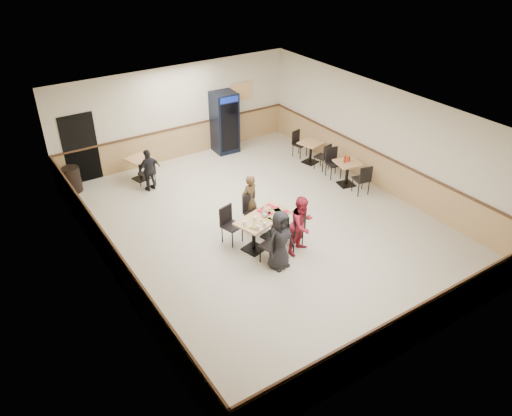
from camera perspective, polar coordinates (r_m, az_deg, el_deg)
ground at (r=12.93m, az=0.97°, el=-1.99°), size 10.00×10.00×0.00m
room_shell at (r=15.38m, az=1.15°, el=6.15°), size 10.00×10.00×10.00m
main_table at (r=11.99m, az=0.87°, el=-2.03°), size 1.57×1.07×0.77m
main_chairs at (r=11.97m, az=0.72°, el=-2.23°), size 1.67×1.95×0.97m
diner_woman_left at (r=11.12m, az=2.76°, el=-3.69°), size 0.76×0.56×1.44m
diner_woman_right at (r=11.66m, az=5.28°, el=-1.92°), size 0.83×0.72×1.46m
diner_man_opposite at (r=12.67m, az=-0.76°, el=0.93°), size 0.55×0.41×1.39m
lone_diner at (r=14.62m, az=-12.10°, el=4.26°), size 0.78×0.45×1.26m
tabletop_clutter at (r=11.86m, az=1.35°, el=-0.80°), size 1.26×0.85×0.12m
side_table_near at (r=14.86m, az=10.40°, el=4.31°), size 0.82×0.82×0.74m
side_table_near_chair_south at (r=14.50m, az=11.95°, el=3.33°), size 0.51×0.51×0.93m
side_table_near_chair_north at (r=15.25m, az=8.90°, el=5.08°), size 0.51×0.51×0.93m
side_table_far at (r=16.09m, az=6.28°, el=6.70°), size 0.79×0.79×0.70m
side_table_far_chair_south at (r=15.71m, az=7.56°, el=5.90°), size 0.50×0.50×0.89m
side_table_far_chair_north at (r=16.50m, az=5.05°, el=7.31°), size 0.50×0.50×0.89m
condiment_caddy at (r=14.73m, az=10.30°, el=5.52°), size 0.23×0.06×0.20m
back_table at (r=15.36m, az=-13.17°, el=4.79°), size 0.79×0.79×0.69m
back_table_chair_lone at (r=14.90m, az=-12.37°, el=3.94°), size 0.50×0.50×0.88m
pepsi_cooler at (r=16.68m, az=-3.61°, el=9.74°), size 0.80×0.81×2.02m
trash_bin at (r=15.27m, az=-20.24°, el=3.08°), size 0.48×0.48×0.75m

